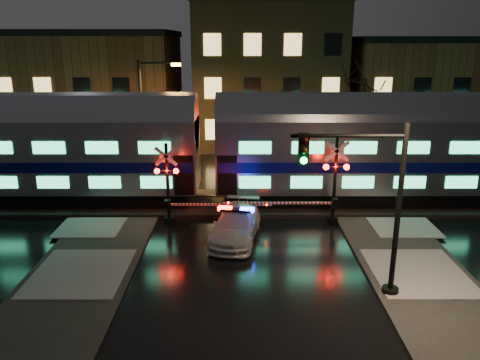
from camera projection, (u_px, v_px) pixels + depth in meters
name	position (u px, v px, depth m)	size (l,w,h in m)	color
ground	(248.00, 243.00, 20.90)	(120.00, 120.00, 0.00)	black
ballast	(246.00, 203.00, 25.66)	(90.00, 4.20, 0.24)	black
sidewalk_left	(50.00, 318.00, 15.13)	(4.00, 20.00, 0.12)	#2D2D2D
sidewalk_right	(451.00, 318.00, 15.14)	(4.00, 20.00, 0.12)	#2D2D2D
building_left	(95.00, 91.00, 40.68)	(14.00, 10.00, 9.00)	brown
building_mid	(267.00, 76.00, 40.81)	(12.00, 11.00, 11.50)	brown
building_right	(415.00, 94.00, 40.77)	(12.00, 10.00, 8.50)	brown
train	(207.00, 145.00, 24.72)	(51.00, 3.12, 5.92)	black
police_car	(236.00, 225.00, 21.19)	(2.61, 4.91, 1.52)	silver
crossing_signal_right	(327.00, 189.00, 22.60)	(6.12, 0.67, 4.33)	black
crossing_signal_left	(175.00, 192.00, 22.63)	(5.71, 0.65, 4.04)	black
traffic_light	(370.00, 209.00, 15.64)	(4.00, 0.71, 6.18)	black
streetlight	(146.00, 115.00, 28.26)	(2.55, 0.27, 7.62)	black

